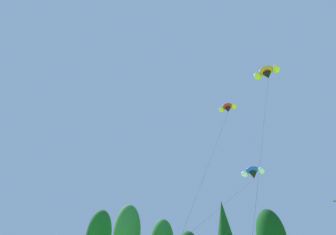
{
  "coord_description": "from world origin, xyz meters",
  "views": [
    {
      "loc": [
        4.29,
        4.03,
        1.97
      ],
      "look_at": [
        -2.29,
        23.4,
        15.06
      ],
      "focal_mm": 25.6,
      "sensor_mm": 36.0,
      "label": 1
    }
  ],
  "objects": [
    {
      "name": "treeline_tree_f",
      "position": [
        -1.97,
        58.22,
        9.16
      ],
      "size": [
        4.82,
        4.82,
        14.62
      ],
      "color": "#472D19",
      "rests_on": "ground_plane"
    },
    {
      "name": "parafoil_kite_high_blue_white",
      "position": [
        5.22,
        42.03,
        14.72
      ],
      "size": [
        11.55,
        19.61,
        14.1
      ],
      "color": "blue"
    },
    {
      "name": "parafoil_kite_far_orange",
      "position": [
        9.2,
        30.81,
        24.3
      ],
      "size": [
        7.61,
        9.88,
        23.59
      ],
      "color": "orange"
    },
    {
      "name": "parafoil_kite_mid_red_yellow",
      "position": [
        3.22,
        37.15,
        24.08
      ],
      "size": [
        6.21,
        17.19,
        23.27
      ],
      "color": "red"
    },
    {
      "name": "treeline_tree_b",
      "position": [
        -30.26,
        56.4,
        8.71
      ],
      "size": [
        5.68,
        5.68,
        14.39
      ],
      "color": "#472D19",
      "rests_on": "ground_plane"
    },
    {
      "name": "treeline_tree_c",
      "position": [
        -21.75,
        53.79,
        8.73
      ],
      "size": [
        5.69,
        5.69,
        14.41
      ],
      "color": "#472D19",
      "rests_on": "ground_plane"
    }
  ]
}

